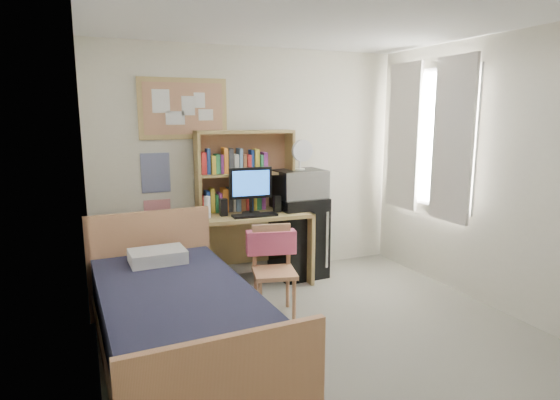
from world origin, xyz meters
name	(u,v)px	position (x,y,z in m)	size (l,w,h in m)	color
floor	(344,354)	(0.00, 0.00, -0.01)	(3.60, 4.20, 0.02)	gray
ceiling	(353,7)	(0.00, 0.00, 2.60)	(3.60, 4.20, 0.02)	silver
wall_back	(253,164)	(0.00, 2.10, 1.30)	(3.60, 0.04, 2.60)	white
wall_left	(87,211)	(-1.80, 0.00, 1.30)	(0.04, 4.20, 2.60)	white
wall_right	(522,178)	(1.80, 0.00, 1.30)	(0.04, 4.20, 2.60)	white
window_unit	(429,138)	(1.75, 1.20, 1.60)	(0.10, 1.40, 1.70)	white
curtain_left	(453,140)	(1.72, 0.80, 1.60)	(0.04, 0.55, 1.70)	silver
curtain_right	(404,137)	(1.72, 1.60, 1.60)	(0.04, 0.55, 1.70)	silver
bulletin_board	(183,109)	(-0.78, 2.08, 1.92)	(0.94, 0.03, 0.64)	tan
poster_wave	(156,173)	(-1.10, 2.09, 1.25)	(0.30, 0.01, 0.42)	navy
poster_japan	(158,216)	(-1.10, 2.09, 0.78)	(0.28, 0.01, 0.36)	red
desk	(250,248)	(-0.17, 1.76, 0.40)	(1.29, 0.64, 0.81)	tan
desk_chair	(274,272)	(-0.24, 0.88, 0.42)	(0.42, 0.42, 0.84)	tan
mini_fridge	(298,236)	(0.45, 1.81, 0.46)	(0.55, 0.55, 0.93)	black
bed	(180,330)	(-1.23, 0.28, 0.30)	(1.09, 2.18, 0.60)	#1A1B2F
hutch	(245,171)	(-0.16, 1.91, 1.25)	(1.08, 0.28, 0.88)	tan
monitor	(251,191)	(-0.17, 1.70, 1.05)	(0.47, 0.04, 0.50)	black
keyboard	(255,215)	(-0.18, 1.56, 0.82)	(0.47, 0.15, 0.02)	black
speaker_left	(224,207)	(-0.47, 1.71, 0.90)	(0.08, 0.08, 0.18)	black
speaker_right	(277,204)	(0.13, 1.68, 0.90)	(0.07, 0.07, 0.18)	black
water_bottle	(207,207)	(-0.65, 1.68, 0.92)	(0.07, 0.07, 0.23)	silver
hoodie	(271,242)	(-0.19, 1.07, 0.65)	(0.48, 0.14, 0.23)	#CD4E6E
microwave	(299,184)	(0.45, 1.79, 1.09)	(0.54, 0.41, 0.31)	silver
desk_fan	(300,157)	(0.45, 1.79, 1.39)	(0.24, 0.24, 0.30)	silver
pillow	(158,256)	(-1.26, 1.03, 0.66)	(0.47, 0.33, 0.11)	silver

